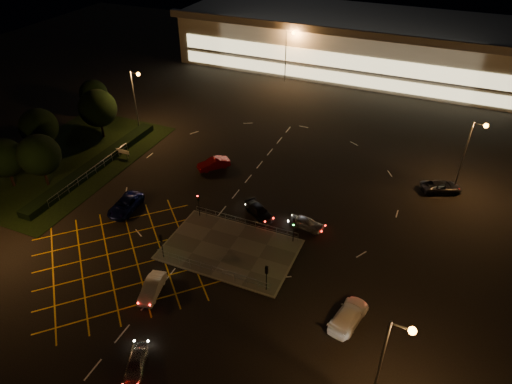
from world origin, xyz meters
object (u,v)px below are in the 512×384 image
at_px(signal_ne, 294,226).
at_px(car_near_silver, 136,362).
at_px(car_queue_white, 152,288).
at_px(car_left_blue, 125,205).
at_px(car_east_grey, 441,187).
at_px(car_right_silver, 306,223).
at_px(signal_se, 267,273).
at_px(signal_nw, 198,201).
at_px(car_approach_white, 349,315).
at_px(car_far_dkgrey, 259,211).
at_px(signal_sw, 161,241).
at_px(car_circ_red, 214,164).

bearing_deg(signal_ne, car_near_silver, -108.42).
height_order(car_queue_white, car_left_blue, car_left_blue).
bearing_deg(car_east_grey, car_right_silver, 111.55).
bearing_deg(signal_se, signal_nw, -33.65).
height_order(car_right_silver, car_approach_white, car_approach_white).
bearing_deg(signal_se, car_east_grey, -119.78).
relative_size(signal_se, car_east_grey, 0.61).
height_order(car_queue_white, car_approach_white, car_approach_white).
height_order(signal_se, signal_nw, same).
bearing_deg(car_near_silver, signal_ne, 48.41).
bearing_deg(car_east_grey, car_far_dkgrey, 101.37).
bearing_deg(car_far_dkgrey, car_left_blue, 142.02).
height_order(car_queue_white, car_right_silver, car_queue_white).
bearing_deg(car_left_blue, signal_nw, 9.13).
bearing_deg(signal_sw, car_far_dkgrey, -120.95).
relative_size(signal_nw, car_right_silver, 0.77).
height_order(car_queue_white, car_circ_red, car_circ_red).
distance_m(car_left_blue, car_circ_red, 14.07).
distance_m(signal_se, car_queue_white, 11.39).
distance_m(signal_nw, car_far_dkgrey, 7.45).
height_order(signal_sw, car_queue_white, signal_sw).
xyz_separation_m(signal_ne, car_east_grey, (14.39, 17.17, -1.65)).
distance_m(car_right_silver, car_approach_white, 13.94).
xyz_separation_m(car_far_dkgrey, car_right_silver, (6.00, 0.00, 0.05)).
distance_m(signal_se, car_right_silver, 11.14).
bearing_deg(car_east_grey, signal_sw, 109.43).
relative_size(signal_sw, car_east_grey, 0.61).
relative_size(signal_sw, signal_nw, 1.00).
bearing_deg(signal_nw, car_right_silver, 13.43).
xyz_separation_m(signal_se, car_right_silver, (0.59, 10.99, -1.67)).
xyz_separation_m(signal_ne, car_queue_white, (-10.21, -12.74, -1.66)).
height_order(signal_ne, car_approach_white, signal_ne).
bearing_deg(car_far_dkgrey, car_circ_red, 86.25).
relative_size(car_right_silver, car_circ_red, 0.89).
xyz_separation_m(signal_nw, car_approach_white, (20.43, -8.53, -1.58)).
relative_size(car_left_blue, car_circ_red, 1.21).
bearing_deg(car_circ_red, car_near_silver, -32.25).
height_order(car_left_blue, car_circ_red, car_left_blue).
xyz_separation_m(car_queue_white, car_approach_white, (18.64, 4.21, 0.08)).
distance_m(car_east_grey, car_approach_white, 26.38).
xyz_separation_m(signal_sw, car_east_grey, (26.39, 25.15, -1.65)).
xyz_separation_m(signal_se, car_circ_red, (-15.59, 18.54, -1.61)).
distance_m(signal_sw, car_queue_white, 5.34).
height_order(signal_sw, car_right_silver, signal_sw).
bearing_deg(car_approach_white, car_left_blue, 0.73).
xyz_separation_m(car_near_silver, car_circ_red, (-8.83, 30.83, 0.12)).
xyz_separation_m(car_queue_white, car_left_blue, (-10.80, 10.30, 0.06)).
xyz_separation_m(signal_nw, car_left_blue, (-9.01, -2.44, -1.59)).
bearing_deg(signal_nw, car_east_grey, 33.04).
bearing_deg(signal_ne, car_approach_white, -45.34).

